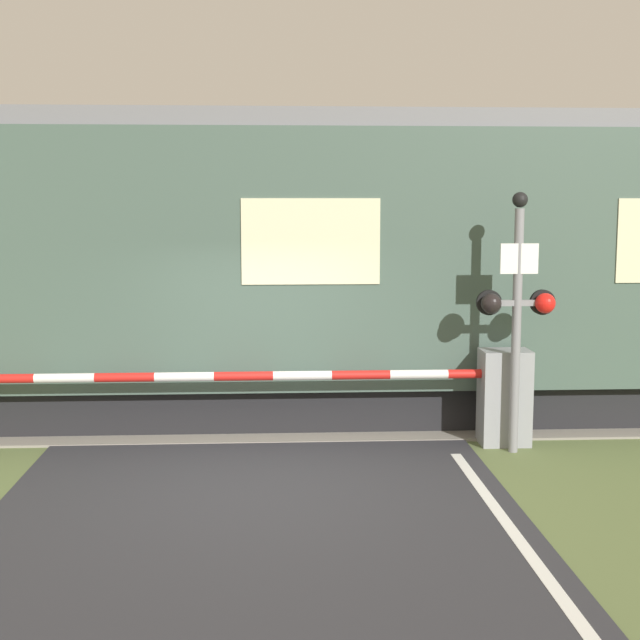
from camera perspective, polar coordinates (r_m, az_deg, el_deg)
The scene contains 5 objects.
ground_plane at distance 9.59m, azimuth -3.98°, elevation -10.53°, with size 80.00×80.00×0.00m, color #5B6B3D.
track_bed at distance 12.69m, azimuth -3.77°, elevation -5.93°, with size 36.00×3.20×0.13m.
train at distance 12.38m, azimuth -0.87°, elevation 3.55°, with size 17.07×2.79×4.14m.
crossing_barrier at distance 11.09m, azimuth 8.50°, elevation -4.63°, with size 6.81×0.44×1.18m.
signal_post at distance 10.71m, azimuth 12.51°, elevation 0.87°, with size 0.94×0.26×3.09m.
Camera 1 is at (0.16, -9.12, 2.96)m, focal length 50.00 mm.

